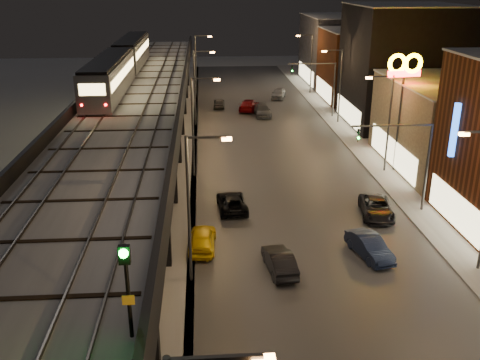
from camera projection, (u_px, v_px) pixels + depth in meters
name	position (u px, v px, depth m)	size (l,w,h in m)	color
road_surface	(277.00, 160.00, 53.01)	(17.00, 120.00, 0.06)	#46474D
sidewalk_right	(376.00, 157.00, 53.65)	(4.00, 120.00, 0.14)	#9FA1A8
under_viaduct_pavement	(140.00, 163.00, 52.13)	(11.00, 120.00, 0.06)	#9FA1A8
elevated_viaduct	(132.00, 115.00, 47.20)	(9.00, 100.00, 6.30)	black
viaduct_trackbed	(132.00, 106.00, 47.05)	(8.40, 100.00, 0.32)	#B2B7C1
viaduct_parapet_streetside	(181.00, 100.00, 47.20)	(0.30, 100.00, 1.10)	black
viaduct_parapet_far	(81.00, 102.00, 46.63)	(0.30, 100.00, 1.10)	black
building_c	(458.00, 125.00, 49.86)	(12.20, 15.20, 8.16)	#766A55
building_d	(401.00, 66.00, 63.72)	(12.20, 13.20, 14.16)	black
building_e	(366.00, 65.00, 77.48)	(12.20, 12.20, 10.16)	#4D200F
building_f	(342.00, 50.00, 90.36)	(12.20, 16.20, 11.16)	#36363D
streetlight_left_1	(193.00, 200.00, 30.13)	(2.57, 0.28, 9.00)	#38383A
streetlight_left_2	(196.00, 120.00, 46.92)	(2.57, 0.28, 9.00)	#38383A
streetlight_right_2	(387.00, 117.00, 48.04)	(2.56, 0.28, 9.00)	#38383A
streetlight_left_3	(197.00, 83.00, 63.70)	(2.57, 0.28, 9.00)	#38383A
streetlight_right_3	(338.00, 81.00, 64.83)	(2.56, 0.28, 9.00)	#38383A
streetlight_left_4	(197.00, 61.00, 80.49)	(2.57, 0.28, 9.00)	#38383A
streetlight_right_4	(310.00, 60.00, 81.61)	(2.56, 0.28, 9.00)	#38383A
traffic_light_rig_a	(413.00, 156.00, 39.84)	(6.10, 0.34, 7.00)	#38383A
traffic_light_rig_b	(325.00, 83.00, 67.83)	(6.10, 0.34, 7.00)	#38383A
subway_train	(122.00, 62.00, 58.66)	(2.83, 34.85, 3.38)	gray
rail_signal	(126.00, 273.00, 15.58)	(0.37, 0.44, 3.20)	black
car_taxi	(202.00, 239.00, 35.39)	(1.73, 4.29, 1.46)	yellow
car_near_white	(279.00, 262.00, 32.74)	(1.44, 4.13, 1.36)	black
car_mid_silver	(232.00, 203.00, 41.42)	(2.11, 4.57, 1.27)	black
car_mid_dark	(249.00, 105.00, 72.38)	(2.13, 5.23, 1.52)	#6F060A
car_far_white	(219.00, 103.00, 74.22)	(1.50, 3.72, 1.27)	#48494C
car_onc_silver	(369.00, 247.00, 34.44)	(1.48, 4.26, 1.40)	#141F3E
car_onc_dark	(376.00, 208.00, 40.30)	(2.26, 4.89, 1.36)	black
car_onc_white	(262.00, 111.00, 69.63)	(2.00, 4.91, 1.43)	#4A4C54
car_onc_red	(278.00, 94.00, 79.79)	(1.79, 4.46, 1.52)	gray
sign_mcdonalds	(404.00, 75.00, 47.03)	(3.22, 0.61, 10.83)	#38383A
sign_carwash	(463.00, 139.00, 37.67)	(1.71, 0.35, 8.88)	#38383A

